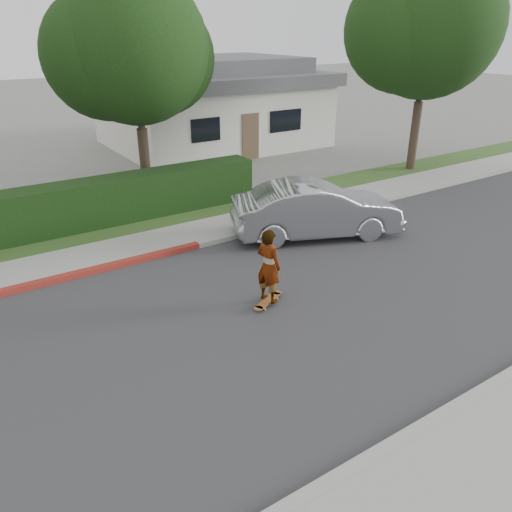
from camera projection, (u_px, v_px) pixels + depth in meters
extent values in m
plane|color=slate|center=(245.00, 324.00, 10.48)|extent=(120.00, 120.00, 0.00)
cube|color=#2D2D30|center=(245.00, 324.00, 10.48)|extent=(60.00, 8.00, 0.01)
cube|color=#9E9E99|center=(392.00, 446.00, 7.33)|extent=(60.00, 0.20, 0.15)
cube|color=gray|center=(443.00, 490.00, 6.65)|extent=(60.00, 1.60, 0.12)
cube|color=#9E9E99|center=(165.00, 253.00, 13.57)|extent=(60.00, 0.20, 0.15)
cube|color=gray|center=(152.00, 243.00, 14.26)|extent=(60.00, 1.60, 0.12)
cube|color=#2D4C1E|center=(132.00, 226.00, 15.48)|extent=(60.00, 1.60, 0.10)
cube|color=black|center=(21.00, 218.00, 14.15)|extent=(15.00, 1.00, 1.50)
cylinder|color=#33261C|center=(145.00, 165.00, 17.54)|extent=(0.36, 0.36, 2.52)
cylinder|color=#33261C|center=(140.00, 109.00, 16.75)|extent=(0.24, 0.24, 2.10)
sphere|color=black|center=(134.00, 49.00, 15.96)|extent=(4.80, 4.80, 4.80)
sphere|color=black|center=(106.00, 55.00, 15.95)|extent=(4.08, 4.08, 4.08)
sphere|color=black|center=(158.00, 57.00, 16.76)|extent=(3.84, 3.84, 3.84)
cylinder|color=#33261C|center=(414.00, 137.00, 21.02)|extent=(0.36, 0.36, 2.88)
cylinder|color=#33261C|center=(421.00, 83.00, 20.12)|extent=(0.24, 0.24, 2.40)
sphere|color=black|center=(429.00, 24.00, 19.22)|extent=(5.60, 5.60, 5.60)
sphere|color=black|center=(406.00, 30.00, 19.21)|extent=(4.76, 4.76, 4.76)
sphere|color=black|center=(437.00, 33.00, 20.02)|extent=(4.48, 4.48, 4.48)
cube|color=beige|center=(212.00, 115.00, 25.99)|extent=(10.00, 8.00, 3.00)
cube|color=#4C4C51|center=(211.00, 78.00, 25.23)|extent=(10.60, 8.60, 0.60)
cube|color=#4C4C51|center=(210.00, 66.00, 24.98)|extent=(8.40, 6.40, 0.80)
cube|color=black|center=(206.00, 130.00, 21.65)|extent=(1.40, 0.06, 1.00)
cube|color=black|center=(286.00, 121.00, 23.78)|extent=(1.80, 0.06, 1.00)
cube|color=brown|center=(250.00, 137.00, 23.02)|extent=(0.90, 0.06, 2.10)
cylinder|color=orange|center=(265.00, 309.00, 10.96)|extent=(0.06, 0.05, 0.06)
cylinder|color=orange|center=(259.00, 307.00, 11.04)|extent=(0.06, 0.05, 0.06)
cylinder|color=orange|center=(277.00, 298.00, 11.39)|extent=(0.06, 0.05, 0.06)
cylinder|color=orange|center=(271.00, 297.00, 11.46)|extent=(0.06, 0.05, 0.06)
cube|color=silver|center=(262.00, 306.00, 10.98)|extent=(0.11, 0.17, 0.02)
cube|color=silver|center=(274.00, 296.00, 11.41)|extent=(0.11, 0.17, 0.02)
cube|color=brown|center=(268.00, 300.00, 11.19)|extent=(0.84, 0.53, 0.02)
cylinder|color=brown|center=(258.00, 308.00, 10.87)|extent=(0.27, 0.27, 0.02)
cylinder|color=brown|center=(277.00, 293.00, 11.51)|extent=(0.27, 0.27, 0.02)
imported|color=white|center=(269.00, 266.00, 10.83)|extent=(0.56, 0.70, 1.69)
imported|color=#A3A5AA|center=(316.00, 210.00, 14.60)|extent=(5.17, 3.42, 1.61)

